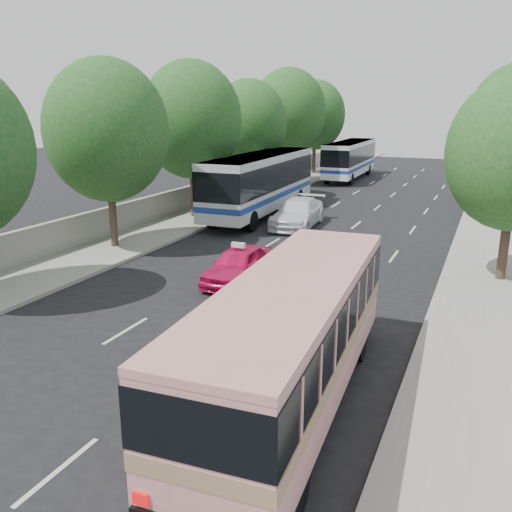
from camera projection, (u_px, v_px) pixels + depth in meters
The scene contains 15 objects.
ground at pixel (211, 318), 17.80m from camera, with size 120.00×120.00×0.00m, color black.
sidewalk_left at pixel (239, 202), 38.71m from camera, with size 4.00×90.00×0.15m, color #9E998E.
sidewalk_right at pixel (497, 222), 32.14m from camera, with size 4.00×90.00×0.12m, color #9E998E.
low_wall at pixel (216, 189), 39.18m from camera, with size 0.30×90.00×1.50m, color #9E998E.
tree_left_b at pixel (107, 126), 24.73m from camera, with size 5.70×5.70×8.88m.
tree_left_c at pixel (192, 116), 31.78m from camera, with size 6.00×6.00×9.35m.
tree_left_d at pixel (249, 121), 38.93m from camera, with size 5.52×5.52×8.60m.
tree_left_e at pixel (289, 109), 45.73m from camera, with size 6.30×6.30×9.82m.
tree_left_f at pixel (316, 113), 52.98m from camera, with size 5.88×5.88×9.16m.
pink_bus at pixel (292, 329), 12.10m from camera, with size 3.03×9.82×3.09m.
pink_taxi at pixel (239, 265), 21.20m from camera, with size 1.67×4.16×1.42m, color #DB1354.
white_pickup at pixel (298, 213), 30.93m from camera, with size 2.20×5.41×1.57m, color white.
tour_coach_front at pixel (261, 179), 33.70m from camera, with size 3.13×12.81×3.81m.
tour_coach_rear at pixel (350, 157), 50.67m from camera, with size 2.74×11.61×3.46m.
taxi_roof_sign at pixel (238, 245), 20.99m from camera, with size 0.55×0.18×0.18m, color silver.
Camera 1 is at (8.03, -14.60, 6.75)m, focal length 38.00 mm.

